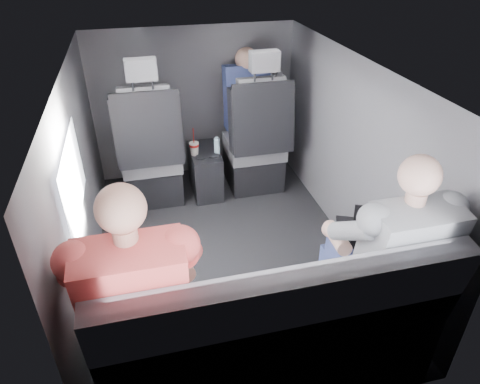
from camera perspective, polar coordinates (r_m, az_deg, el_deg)
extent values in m
plane|color=black|center=(3.18, -1.75, -7.87)|extent=(2.60, 2.60, 0.00)
plane|color=#B2B2AD|center=(2.54, -2.26, 16.23)|extent=(2.60, 2.60, 0.00)
cube|color=#56565B|center=(2.79, -20.36, 0.48)|extent=(0.02, 2.60, 1.35)
cube|color=#56565B|center=(3.09, 14.61, 4.67)|extent=(0.02, 2.60, 1.35)
cube|color=#56565B|center=(3.97, -6.04, 11.65)|extent=(1.80, 0.02, 1.35)
cube|color=#56565B|center=(1.82, 7.16, -16.87)|extent=(1.80, 0.02, 1.35)
cube|color=white|center=(2.42, -21.31, 1.51)|extent=(0.02, 0.75, 0.42)
cube|color=black|center=(3.44, 3.03, 10.78)|extent=(0.35, 0.11, 0.59)
cube|color=black|center=(3.82, -11.41, 1.57)|extent=(0.46, 0.48, 0.30)
cube|color=#57575C|center=(3.69, -11.76, 4.50)|extent=(0.48, 0.46, 0.14)
cube|color=#57575C|center=(3.36, -12.21, 8.61)|extent=(0.38, 0.18, 0.61)
cube|color=black|center=(3.37, -15.90, 7.65)|extent=(0.08, 0.21, 0.53)
cube|color=black|center=(3.38, -8.41, 8.59)|extent=(0.08, 0.21, 0.53)
cube|color=black|center=(3.30, -12.12, 8.02)|extent=(0.50, 0.11, 0.58)
cube|color=#57575C|center=(3.18, -13.08, 15.63)|extent=(0.22, 0.10, 0.15)
cube|color=black|center=(3.93, 1.73, 3.19)|extent=(0.46, 0.48, 0.30)
cube|color=#57575C|center=(3.81, 1.87, 6.09)|extent=(0.48, 0.46, 0.14)
cube|color=#57575C|center=(3.49, 2.87, 10.18)|extent=(0.38, 0.18, 0.61)
cube|color=black|center=(3.44, -0.70, 9.41)|extent=(0.08, 0.21, 0.53)
cube|color=black|center=(3.56, 6.30, 10.00)|extent=(0.08, 0.21, 0.53)
cube|color=black|center=(3.43, 3.18, 9.64)|extent=(0.50, 0.11, 0.58)
cube|color=#57575C|center=(3.31, 3.28, 17.02)|extent=(0.22, 0.10, 0.15)
cube|color=black|center=(3.79, -4.67, 2.78)|extent=(0.24, 0.48, 0.40)
cylinder|color=black|center=(3.58, -5.27, 4.65)|extent=(0.09, 0.09, 0.01)
cylinder|color=black|center=(3.60, -3.54, 4.85)|extent=(0.09, 0.09, 0.01)
cube|color=#57575C|center=(2.33, 3.89, -19.23)|extent=(1.60, 0.50, 0.45)
cube|color=#57575C|center=(1.84, 6.62, -15.66)|extent=(1.60, 0.17, 0.47)
cylinder|color=red|center=(3.60, -6.15, 6.23)|extent=(0.08, 0.08, 0.02)
cylinder|color=white|center=(3.59, -6.16, 6.50)|extent=(0.08, 0.08, 0.01)
cylinder|color=red|center=(3.57, -6.23, 7.51)|extent=(0.01, 0.01, 0.13)
cylinder|color=#9BBED2|center=(3.62, -3.09, 6.10)|extent=(0.05, 0.05, 0.13)
cylinder|color=#9BBED2|center=(3.59, -3.12, 7.17)|extent=(0.03, 0.03, 0.02)
cube|color=silver|center=(2.19, -13.19, -10.42)|extent=(0.32, 0.25, 0.02)
cube|color=silver|center=(2.17, -13.21, -10.46)|extent=(0.26, 0.14, 0.00)
cube|color=silver|center=(2.24, -13.30, -9.10)|extent=(0.09, 0.06, 0.00)
cube|color=silver|center=(2.01, -13.40, -10.61)|extent=(0.31, 0.10, 0.21)
cube|color=silver|center=(2.02, -13.40, -10.52)|extent=(0.27, 0.08, 0.18)
cube|color=black|center=(2.49, 16.84, -5.16)|extent=(0.43, 0.37, 0.02)
cube|color=black|center=(2.48, 17.04, -5.16)|extent=(0.32, 0.24, 0.00)
cube|color=black|center=(2.54, 16.08, -3.99)|extent=(0.12, 0.09, 0.00)
cube|color=black|center=(2.32, 19.14, -4.86)|extent=(0.36, 0.21, 0.24)
cube|color=silver|center=(2.32, 19.04, -4.80)|extent=(0.31, 0.18, 0.20)
cube|color=#36363B|center=(2.14, -16.21, -14.81)|extent=(0.16, 0.46, 0.14)
cube|color=#36363B|center=(2.13, -9.93, -14.09)|extent=(0.16, 0.46, 0.14)
cube|color=#36363B|center=(2.52, -15.20, -15.53)|extent=(0.14, 0.14, 0.45)
cube|color=#36363B|center=(2.51, -9.84, -14.91)|extent=(0.14, 0.14, 0.45)
cube|color=#BE3E47|center=(1.81, -13.75, -13.36)|extent=(0.42, 0.28, 0.56)
sphere|color=tan|center=(1.59, -15.62, -2.14)|extent=(0.19, 0.19, 0.19)
cylinder|color=tan|center=(2.11, -19.43, -10.45)|extent=(0.12, 0.29, 0.12)
cylinder|color=tan|center=(2.08, -7.96, -9.09)|extent=(0.12, 0.29, 0.12)
cube|color=navy|center=(2.36, 15.16, -9.66)|extent=(0.15, 0.44, 0.13)
cube|color=navy|center=(2.46, 19.73, -8.60)|extent=(0.15, 0.44, 0.13)
cube|color=navy|center=(2.69, 12.06, -11.22)|extent=(0.13, 0.13, 0.45)
cube|color=navy|center=(2.78, 16.23, -10.27)|extent=(0.13, 0.13, 0.45)
cube|color=gray|center=(2.13, 21.14, -7.44)|extent=(0.40, 0.27, 0.54)
sphere|color=#DEAC97|center=(1.94, 22.86, 2.07)|extent=(0.18, 0.18, 0.18)
cylinder|color=#DEAC97|center=(2.28, 12.78, -5.91)|extent=(0.11, 0.28, 0.12)
cylinder|color=#DEAC97|center=(2.46, 21.20, -4.28)|extent=(0.11, 0.28, 0.12)
cube|color=navy|center=(3.81, 0.89, 12.62)|extent=(0.38, 0.25, 0.56)
sphere|color=tan|center=(3.74, 0.85, 17.31)|extent=(0.19, 0.19, 0.19)
cube|color=navy|center=(3.97, 0.63, 8.94)|extent=(0.33, 0.38, 0.12)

